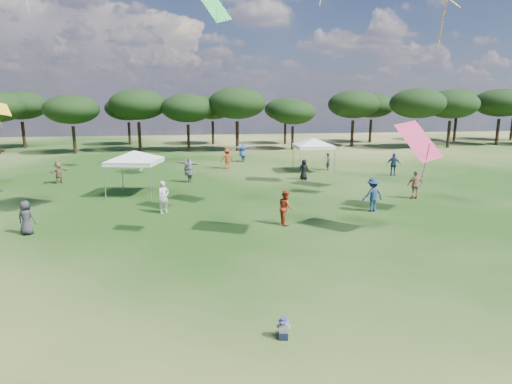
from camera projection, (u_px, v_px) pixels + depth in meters
tree_line at (227, 105)px, 53.83m from camera, size 108.78×17.63×7.77m
tent_left at (134, 152)px, 27.18m from camera, size 6.00×6.00×3.20m
tent_right at (314, 139)px, 36.27m from camera, size 6.23×6.23×3.19m
toddler at (283, 329)px, 10.99m from camera, size 0.42×0.45×0.58m
festival_crowd at (223, 170)px, 31.95m from camera, size 29.09×23.34×1.91m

